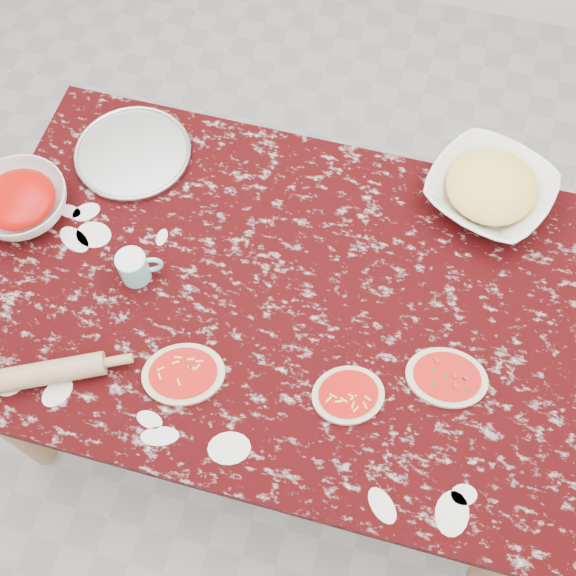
{
  "coord_description": "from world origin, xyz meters",
  "views": [
    {
      "loc": [
        0.2,
        -0.73,
        2.32
      ],
      "look_at": [
        0.0,
        0.0,
        0.8
      ],
      "focal_mm": 43.56,
      "sensor_mm": 36.0,
      "label": 1
    }
  ],
  "objects_px": {
    "pizza_tray": "(133,154)",
    "rolling_pin": "(44,373)",
    "worktable": "(288,311)",
    "flour_mug": "(135,267)",
    "sauce_bowl": "(21,203)",
    "cheese_bowl": "(489,191)"
  },
  "relations": [
    {
      "from": "worktable",
      "to": "sauce_bowl",
      "type": "xyz_separation_m",
      "value": [
        -0.74,
        0.07,
        0.12
      ]
    },
    {
      "from": "flour_mug",
      "to": "sauce_bowl",
      "type": "bearing_deg",
      "value": 163.6
    },
    {
      "from": "cheese_bowl",
      "to": "sauce_bowl",
      "type": "bearing_deg",
      "value": -163.33
    },
    {
      "from": "worktable",
      "to": "rolling_pin",
      "type": "distance_m",
      "value": 0.62
    },
    {
      "from": "sauce_bowl",
      "to": "flour_mug",
      "type": "relative_size",
      "value": 2.34
    },
    {
      "from": "flour_mug",
      "to": "worktable",
      "type": "bearing_deg",
      "value": 5.9
    },
    {
      "from": "sauce_bowl",
      "to": "worktable",
      "type": "bearing_deg",
      "value": -5.06
    },
    {
      "from": "sauce_bowl",
      "to": "flour_mug",
      "type": "height_order",
      "value": "flour_mug"
    },
    {
      "from": "worktable",
      "to": "rolling_pin",
      "type": "xyz_separation_m",
      "value": [
        -0.49,
        -0.35,
        0.11
      ]
    },
    {
      "from": "worktable",
      "to": "cheese_bowl",
      "type": "xyz_separation_m",
      "value": [
        0.44,
        0.42,
        0.12
      ]
    },
    {
      "from": "worktable",
      "to": "pizza_tray",
      "type": "bearing_deg",
      "value": 149.43
    },
    {
      "from": "pizza_tray",
      "to": "sauce_bowl",
      "type": "distance_m",
      "value": 0.33
    },
    {
      "from": "sauce_bowl",
      "to": "flour_mug",
      "type": "bearing_deg",
      "value": -16.4
    },
    {
      "from": "rolling_pin",
      "to": "cheese_bowl",
      "type": "bearing_deg",
      "value": 39.56
    },
    {
      "from": "worktable",
      "to": "pizza_tray",
      "type": "height_order",
      "value": "pizza_tray"
    },
    {
      "from": "worktable",
      "to": "sauce_bowl",
      "type": "bearing_deg",
      "value": 174.94
    },
    {
      "from": "worktable",
      "to": "cheese_bowl",
      "type": "relative_size",
      "value": 5.05
    },
    {
      "from": "worktable",
      "to": "flour_mug",
      "type": "bearing_deg",
      "value": -174.1
    },
    {
      "from": "sauce_bowl",
      "to": "rolling_pin",
      "type": "xyz_separation_m",
      "value": [
        0.25,
        -0.42,
        -0.01
      ]
    },
    {
      "from": "flour_mug",
      "to": "cheese_bowl",
      "type": "bearing_deg",
      "value": 29.16
    },
    {
      "from": "pizza_tray",
      "to": "rolling_pin",
      "type": "bearing_deg",
      "value": -87.11
    },
    {
      "from": "pizza_tray",
      "to": "rolling_pin",
      "type": "distance_m",
      "value": 0.66
    }
  ]
}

